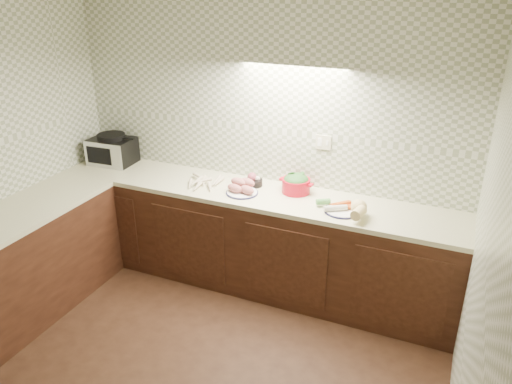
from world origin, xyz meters
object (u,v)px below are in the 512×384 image
at_px(toaster_oven, 112,150).
at_px(sweet_potato_plate, 242,188).
at_px(parsnip_pile, 201,182).
at_px(onion_bowl, 253,181).
at_px(veg_plate, 349,208).
at_px(dutch_oven, 296,183).

relative_size(toaster_oven, sweet_potato_plate, 1.57).
xyz_separation_m(parsnip_pile, onion_bowl, (0.43, 0.18, 0.01)).
height_order(parsnip_pile, sweet_potato_plate, sweet_potato_plate).
bearing_deg(parsnip_pile, toaster_oven, 171.69).
bearing_deg(parsnip_pile, veg_plate, -1.37).
bearing_deg(sweet_potato_plate, onion_bowl, 83.11).
xyz_separation_m(onion_bowl, veg_plate, (0.90, -0.21, 0.00)).
height_order(parsnip_pile, onion_bowl, onion_bowl).
height_order(sweet_potato_plate, dutch_oven, dutch_oven).
relative_size(onion_bowl, veg_plate, 0.34).
bearing_deg(sweet_potato_plate, parsnip_pile, 178.96).
bearing_deg(sweet_potato_plate, dutch_oven, 25.56).
bearing_deg(veg_plate, dutch_oven, 156.70).
bearing_deg(dutch_oven, veg_plate, -15.66).
bearing_deg(veg_plate, onion_bowl, 166.86).
xyz_separation_m(parsnip_pile, dutch_oven, (0.81, 0.19, 0.05)).
xyz_separation_m(toaster_oven, dutch_oven, (1.87, 0.03, -0.05)).
relative_size(toaster_oven, parsnip_pile, 1.39).
distance_m(toaster_oven, onion_bowl, 1.49).
height_order(toaster_oven, veg_plate, toaster_oven).
distance_m(toaster_oven, dutch_oven, 1.88).
bearing_deg(sweet_potato_plate, veg_plate, -1.51).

